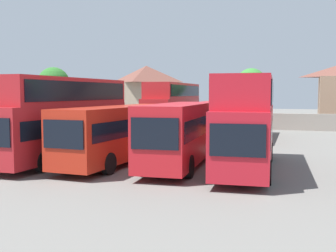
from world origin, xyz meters
TOP-DOWN VIEW (x-y plane):
  - ground at (0.00, 18.00)m, footprint 140.00×140.00m
  - depot_boundary_wall at (0.00, 25.49)m, footprint 56.00×0.50m
  - bus_1 at (-5.49, -0.02)m, footprint 2.74×11.88m
  - bus_2 at (-1.93, 0.21)m, footprint 3.04×11.36m
  - bus_3 at (1.65, 0.24)m, footprint 3.04×10.48m
  - bus_4 at (5.25, 0.04)m, footprint 3.17×10.81m
  - bus_5 at (-3.66, 15.86)m, footprint 2.77×11.71m
  - bus_6 at (0.54, 15.28)m, footprint 3.16×11.46m
  - bus_7 at (3.24, 15.39)m, footprint 2.70×11.51m
  - house_terrace_left at (-12.77, 32.67)m, footprint 7.55×7.22m
  - tree_behind_wall at (-20.89, 22.49)m, footprint 3.85×3.85m
  - tree_right_of_lot at (2.10, 27.99)m, footprint 3.50×3.50m

SIDE VIEW (x-z plane):
  - ground at x=0.00m, z-range 0.00..0.00m
  - depot_boundary_wall at x=0.00m, z-range 0.00..1.80m
  - bus_6 at x=0.54m, z-range 0.24..3.50m
  - bus_2 at x=-1.93m, z-range 0.24..3.50m
  - bus_3 at x=1.65m, z-range 0.24..3.68m
  - bus_7 at x=3.24m, z-range 0.25..3.76m
  - bus_4 at x=5.25m, z-range 0.31..5.12m
  - bus_1 at x=-5.49m, z-range 0.31..5.21m
  - bus_5 at x=-3.66m, z-range 0.31..5.24m
  - house_terrace_left at x=-12.77m, z-range 0.08..7.83m
  - tree_right_of_lot at x=2.10m, z-range 1.63..8.52m
  - tree_behind_wall at x=-20.89m, z-range 1.57..8.70m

